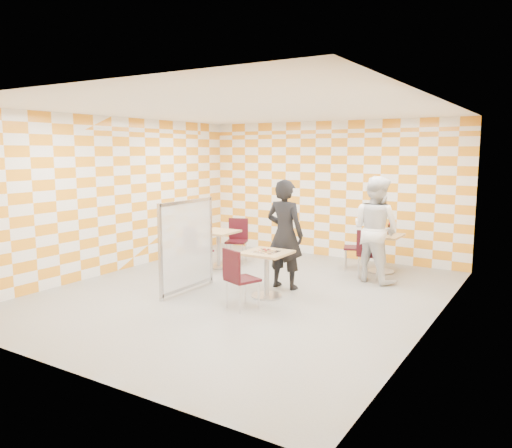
{
  "coord_description": "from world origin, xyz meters",
  "views": [
    {
      "loc": [
        4.39,
        -6.76,
        2.35
      ],
      "look_at": [
        0.1,
        0.2,
        1.15
      ],
      "focal_mm": 35.0,
      "sensor_mm": 36.0,
      "label": 1
    }
  ],
  "objects": [
    {
      "name": "room_shell",
      "position": [
        0.0,
        0.54,
        1.5
      ],
      "size": [
        7.0,
        7.0,
        7.0
      ],
      "color": "gray",
      "rests_on": "ground"
    },
    {
      "name": "main_table",
      "position": [
        0.42,
        0.01,
        0.51
      ],
      "size": [
        0.7,
        0.7,
        0.75
      ],
      "color": "tan",
      "rests_on": "ground"
    },
    {
      "name": "second_table",
      "position": [
        1.48,
        2.62,
        0.51
      ],
      "size": [
        0.7,
        0.7,
        0.75
      ],
      "color": "tan",
      "rests_on": "ground"
    },
    {
      "name": "empty_table",
      "position": [
        -1.48,
        1.31,
        0.51
      ],
      "size": [
        0.7,
        0.7,
        0.75
      ],
      "color": "tan",
      "rests_on": "ground"
    },
    {
      "name": "chair_main_front",
      "position": [
        0.39,
        -0.79,
        0.54
      ],
      "size": [
        0.55,
        0.55,
        0.92
      ],
      "color": "#360A12",
      "rests_on": "ground"
    },
    {
      "name": "chair_second_front",
      "position": [
        1.46,
        1.96,
        0.54
      ],
      "size": [
        0.44,
        0.45,
        0.92
      ],
      "color": "#360A12",
      "rests_on": "ground"
    },
    {
      "name": "chair_second_side",
      "position": [
        1.06,
        2.55,
        0.54
      ],
      "size": [
        0.54,
        0.54,
        0.92
      ],
      "color": "#360A12",
      "rests_on": "ground"
    },
    {
      "name": "chair_empty_near",
      "position": [
        -1.53,
        0.6,
        0.54
      ],
      "size": [
        0.54,
        0.55,
        0.92
      ],
      "color": "#360A12",
      "rests_on": "ground"
    },
    {
      "name": "chair_empty_far",
      "position": [
        -1.44,
        1.94,
        0.54
      ],
      "size": [
        0.55,
        0.55,
        0.92
      ],
      "color": "#360A12",
      "rests_on": "ground"
    },
    {
      "name": "partition",
      "position": [
        -0.88,
        -0.4,
        0.79
      ],
      "size": [
        0.08,
        1.38,
        1.55
      ],
      "color": "white",
      "rests_on": "ground"
    },
    {
      "name": "man_dark",
      "position": [
        0.4,
        0.65,
        0.94
      ],
      "size": [
        0.7,
        0.47,
        1.88
      ],
      "primitive_type": "imported",
      "rotation": [
        0.0,
        0.0,
        3.11
      ],
      "color": "black",
      "rests_on": "ground"
    },
    {
      "name": "man_white",
      "position": [
        1.57,
        1.91,
        0.96
      ],
      "size": [
        1.11,
        0.98,
        1.91
      ],
      "primitive_type": "imported",
      "rotation": [
        0.0,
        0.0,
        2.82
      ],
      "color": "white",
      "rests_on": "ground"
    },
    {
      "name": "pizza_on_foil",
      "position": [
        0.42,
        -0.0,
        0.77
      ],
      "size": [
        0.4,
        0.4,
        0.04
      ],
      "color": "silver",
      "rests_on": "main_table"
    },
    {
      "name": "sport_bottle",
      "position": [
        1.29,
        2.77,
        0.84
      ],
      "size": [
        0.06,
        0.06,
        0.2
      ],
      "color": "white",
      "rests_on": "second_table"
    },
    {
      "name": "soda_bottle",
      "position": [
        1.59,
        2.69,
        0.85
      ],
      "size": [
        0.07,
        0.07,
        0.23
      ],
      "color": "black",
      "rests_on": "second_table"
    }
  ]
}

